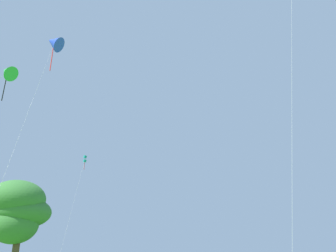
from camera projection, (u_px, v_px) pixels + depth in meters
The scene contains 4 objects.
kite_blue_delta at pixel (54, 43), 35.00m from camera, with size 2.02×8.80×22.71m.
kite_green_small at pixel (7, 72), 20.29m from camera, with size 4.63×8.47×12.16m.
kite_teal_box at pixel (84, 161), 43.37m from camera, with size 0.69×4.48×13.32m.
tree_right_cluster at pixel (18, 211), 29.39m from camera, with size 5.05×5.52×7.55m.
Camera 1 is at (-0.53, -2.30, 1.44)m, focal length 36.97 mm.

